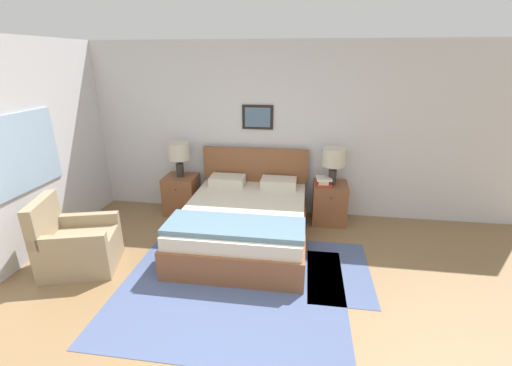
{
  "coord_description": "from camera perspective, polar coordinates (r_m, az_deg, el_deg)",
  "views": [
    {
      "loc": [
        0.57,
        -2.04,
        2.36
      ],
      "look_at": [
        0.03,
        1.68,
        0.97
      ],
      "focal_mm": 24.0,
      "sensor_mm": 36.0,
      "label": 1
    }
  ],
  "objects": [
    {
      "name": "nightstand_near_window",
      "position": [
        5.57,
        -12.28,
        -1.88
      ],
      "size": [
        0.49,
        0.48,
        0.61
      ],
      "color": "brown",
      "rests_on": "ground_plane"
    },
    {
      "name": "wall_back",
      "position": [
        5.27,
        1.92,
        8.63
      ],
      "size": [
        7.81,
        0.09,
        2.6
      ],
      "color": "silver",
      "rests_on": "ground_plane"
    },
    {
      "name": "ground_plane",
      "position": [
        3.17,
        -5.51,
        -28.02
      ],
      "size": [
        16.0,
        16.0,
        0.0
      ],
      "primitive_type": "plane",
      "color": "olive"
    },
    {
      "name": "armchair",
      "position": [
        4.57,
        -27.8,
        -9.2
      ],
      "size": [
        0.94,
        0.84,
        0.89
      ],
      "rotation": [
        0.0,
        0.0,
        -1.29
      ],
      "color": "#998466",
      "rests_on": "ground_plane"
    },
    {
      "name": "book_hardcover_middle",
      "position": [
        5.07,
        11.2,
        0.37
      ],
      "size": [
        0.15,
        0.28,
        0.04
      ],
      "rotation": [
        0.0,
        0.0,
        -0.03
      ],
      "color": "beige",
      "rests_on": "book_thick_bottom"
    },
    {
      "name": "wall_left",
      "position": [
        4.96,
        -33.82,
        4.48
      ],
      "size": [
        0.08,
        5.46,
        2.6
      ],
      "color": "silver",
      "rests_on": "ground_plane"
    },
    {
      "name": "book_novel_upper",
      "position": [
        5.06,
        11.23,
        0.77
      ],
      "size": [
        0.24,
        0.25,
        0.03
      ],
      "rotation": [
        0.0,
        0.0,
        0.1
      ],
      "color": "silver",
      "rests_on": "book_hardcover_middle"
    },
    {
      "name": "area_rug_bedside",
      "position": [
        4.26,
        13.58,
        -13.96
      ],
      "size": [
        0.73,
        1.29,
        0.01
      ],
      "color": "#47567F",
      "rests_on": "ground_plane"
    },
    {
      "name": "table_lamp_by_door",
      "position": [
        5.03,
        12.84,
        3.92
      ],
      "size": [
        0.33,
        0.33,
        0.53
      ],
      "color": "#2D2823",
      "rests_on": "nightstand_by_door"
    },
    {
      "name": "book_thick_bottom",
      "position": [
        5.09,
        11.17,
        -0.04
      ],
      "size": [
        0.24,
        0.29,
        0.03
      ],
      "rotation": [
        0.0,
        0.0,
        0.11
      ],
      "color": "#B7332D",
      "rests_on": "nightstand_by_door"
    },
    {
      "name": "nightstand_by_door",
      "position": [
        5.26,
        12.12,
        -3.24
      ],
      "size": [
        0.49,
        0.48,
        0.61
      ],
      "color": "brown",
      "rests_on": "ground_plane"
    },
    {
      "name": "bed",
      "position": [
        4.61,
        -1.89,
        -6.43
      ],
      "size": [
        1.62,
        2.02,
        1.06
      ],
      "color": "brown",
      "rests_on": "ground_plane"
    },
    {
      "name": "area_rug_main",
      "position": [
        3.84,
        -4.38,
        -17.66
      ],
      "size": [
        2.43,
        1.93,
        0.01
      ],
      "color": "#47567F",
      "rests_on": "ground_plane"
    },
    {
      "name": "table_lamp_near_window",
      "position": [
        5.36,
        -12.76,
        4.91
      ],
      "size": [
        0.33,
        0.33,
        0.53
      ],
      "color": "#2D2823",
      "rests_on": "nightstand_near_window"
    }
  ]
}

